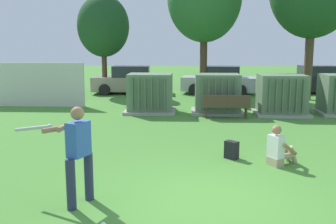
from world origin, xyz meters
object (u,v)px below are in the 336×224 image
transformer_mid_west (217,94)px  park_bench (226,105)px  transformer_west (150,94)px  backpack (232,150)px  transformer_mid_east (281,95)px  batter (76,150)px  parked_car_rightmost (316,80)px  seated_spectator (279,149)px  parked_car_leftmost (33,80)px  parked_car_right_of_center (219,81)px  parked_car_left_of_center (130,81)px

transformer_mid_west → park_bench: bearing=-77.3°
transformer_west → backpack: size_ratio=4.77×
transformer_mid_west → park_bench: size_ratio=1.16×
transformer_mid_west → transformer_mid_east: (2.56, -0.27, 0.00)m
batter → backpack: batter is taller
parked_car_rightmost → seated_spectator: bearing=-111.1°
transformer_mid_east → batter: bearing=-121.9°
backpack → parked_car_leftmost: size_ratio=0.10×
parked_car_rightmost → batter: bearing=-119.8°
park_bench → transformer_mid_east: bearing=22.0°
transformer_mid_west → parked_car_right_of_center: bearing=84.6°
backpack → parked_car_left_of_center: (-4.48, 12.89, 0.54)m
transformer_mid_east → backpack: size_ratio=4.77×
batter → transformer_mid_west: bearing=71.6°
parked_car_left_of_center → backpack: bearing=-70.8°
batter → parked_car_left_of_center: bearing=95.3°
transformer_mid_west → batter: bearing=-108.4°
transformer_mid_west → parked_car_right_of_center: same height
parked_car_rightmost → parked_car_right_of_center: bearing=-173.0°
transformer_west → batter: (-0.36, -9.42, 0.19)m
parked_car_leftmost → batter: bearing=-65.4°
transformer_mid_east → batter: 10.76m
batter → parked_car_left_of_center: (-1.47, 15.79, -0.22)m
seated_spectator → parked_car_rightmost: 15.23m
transformer_mid_west → transformer_mid_east: size_ratio=1.00×
park_bench → seated_spectator: bearing=-83.7°
transformer_mid_west → parked_car_leftmost: bearing=147.3°
batter → parked_car_leftmost: batter is taller
seated_spectator → park_bench: bearing=96.3°
park_bench → backpack: 5.33m
transformer_mid_west → seated_spectator: (0.91, -6.97, -0.41)m
seated_spectator → backpack: 1.14m
park_bench → parked_car_leftmost: size_ratio=0.42×
transformer_west → parked_car_rightmost: size_ratio=0.50×
park_bench → batter: (-3.40, -8.20, 0.44)m
parked_car_left_of_center → park_bench: bearing=-57.3°
park_bench → parked_car_leftmost: parked_car_leftmost is taller
transformer_mid_west → parked_car_rightmost: size_ratio=0.50×
backpack → park_bench: bearing=85.8°
parked_car_leftmost → seated_spectator: bearing=-50.2°
parked_car_leftmost → parked_car_right_of_center: 11.14m
transformer_west → park_bench: size_ratio=1.16×
park_bench → backpack: size_ratio=4.10×
park_bench → parked_car_rightmost: (6.12, 8.43, 0.22)m
transformer_mid_east → parked_car_leftmost: (-13.08, 7.04, -0.04)m
transformer_mid_east → park_bench: transformer_mid_east is taller
parked_car_right_of_center → parked_car_rightmost: size_ratio=1.05×
parked_car_leftmost → transformer_mid_west: bearing=-32.7°
backpack → parked_car_leftmost: parked_car_leftmost is taller
transformer_west → transformer_mid_west: same height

